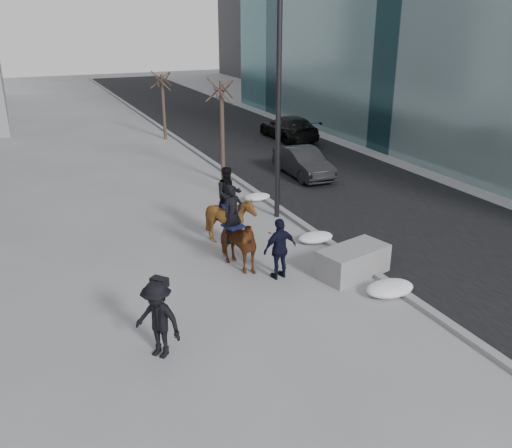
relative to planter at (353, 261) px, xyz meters
name	(u,v)px	position (x,y,z in m)	size (l,w,h in m)	color
ground	(274,291)	(-2.46, 0.00, -0.41)	(120.00, 120.00, 0.00)	gray
road	(315,171)	(4.54, 10.00, -0.40)	(8.00, 90.00, 0.01)	black
curb	(237,179)	(0.54, 10.00, -0.35)	(0.25, 90.00, 0.12)	gray
planter	(353,261)	(0.00, 0.00, 0.00)	(2.04, 1.02, 0.82)	gray
car_near	(303,162)	(3.55, 9.37, 0.24)	(1.38, 3.95, 1.30)	black
car_far	(289,128)	(6.57, 16.67, 0.29)	(1.96, 4.83, 1.40)	black
tree_near	(222,127)	(-0.06, 10.09, 2.00)	(1.20, 1.20, 4.81)	#3D2E24
tree_far	(163,104)	(-0.06, 19.72, 1.66)	(1.20, 1.20, 4.14)	#342A1F
mounted_left	(235,239)	(-2.88, 1.73, 0.51)	(1.33, 2.08, 2.48)	#532810
mounted_right	(230,215)	(-2.35, 3.44, 0.60)	(1.49, 1.64, 2.53)	#4A2A0E
feeder	(280,249)	(-1.97, 0.68, 0.47)	(1.07, 0.91, 1.75)	black
camera_crew	(158,319)	(-5.99, -1.60, 0.48)	(1.21, 1.29, 1.75)	black
lamppost	(280,76)	(0.14, 5.03, 4.59)	(0.25, 1.55, 9.09)	black
snow_piles	(328,246)	(0.24, 1.74, -0.25)	(1.37, 9.28, 0.35)	white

